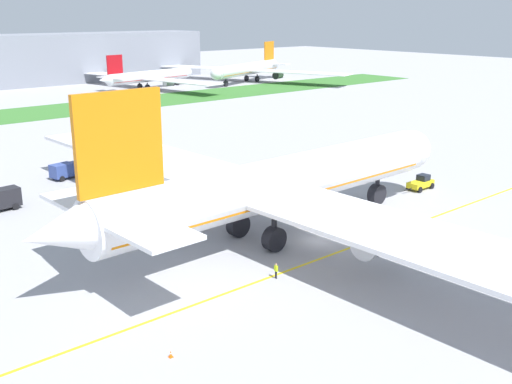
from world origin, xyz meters
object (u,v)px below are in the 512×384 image
at_px(service_truck_fuel_bowser, 65,170).
at_px(service_truck_catering_van, 0,199).
at_px(ground_crew_wingwalker_starboard, 199,206).
at_px(ground_crew_marshaller_front, 303,211).
at_px(parked_airliner_far_centre, 249,69).
at_px(pushback_tug, 421,183).
at_px(ground_crew_wingwalker_port, 276,269).
at_px(airliner_foreground, 275,185).
at_px(parked_airliner_far_left, 148,77).
at_px(traffic_cone_starboard_wing, 171,354).

distance_m(service_truck_fuel_bowser, service_truck_catering_van, 17.05).
height_order(ground_crew_wingwalker_starboard, service_truck_fuel_bowser, service_truck_fuel_bowser).
xyz_separation_m(ground_crew_marshaller_front, parked_airliner_far_centre, (98.33, 127.57, 3.94)).
height_order(ground_crew_wingwalker_starboard, service_truck_catering_van, service_truck_catering_van).
bearing_deg(ground_crew_marshaller_front, pushback_tug, -4.90).
height_order(ground_crew_wingwalker_port, service_truck_catering_van, service_truck_catering_van).
distance_m(ground_crew_wingwalker_port, parked_airliner_far_centre, 179.66).
relative_size(ground_crew_wingwalker_starboard, service_truck_catering_van, 0.28).
distance_m(pushback_tug, parked_airliner_far_centre, 149.77).
bearing_deg(airliner_foreground, parked_airliner_far_left, 64.46).
bearing_deg(parked_airliner_far_left, pushback_tug, -104.32).
xyz_separation_m(airliner_foreground, traffic_cone_starboard_wing, (-24.09, -14.31, -6.20)).
relative_size(service_truck_fuel_bowser, parked_airliner_far_left, 0.08).
xyz_separation_m(traffic_cone_starboard_wing, parked_airliner_far_centre, (129.79, 144.58, 4.63)).
xyz_separation_m(ground_crew_marshaller_front, service_truck_fuel_bowser, (-14.87, 39.04, 0.46)).
bearing_deg(airliner_foreground, ground_crew_wingwalker_starboard, 96.46).
xyz_separation_m(ground_crew_wingwalker_starboard, service_truck_catering_van, (-19.80, 18.43, 0.60)).
distance_m(airliner_foreground, traffic_cone_starboard_wing, 28.70).
height_order(service_truck_fuel_bowser, parked_airliner_far_left, parked_airliner_far_left).
height_order(airliner_foreground, ground_crew_wingwalker_starboard, airliner_foreground).
bearing_deg(parked_airliner_far_centre, pushback_tug, -120.07).
bearing_deg(service_truck_fuel_bowser, pushback_tug, -47.05).
relative_size(ground_crew_wingwalker_port, ground_crew_wingwalker_starboard, 1.01).
bearing_deg(service_truck_fuel_bowser, traffic_cone_starboard_wing, -106.48).
bearing_deg(ground_crew_wingwalker_port, pushback_tug, 13.88).
xyz_separation_m(ground_crew_wingwalker_starboard, parked_airliner_far_left, (67.04, 123.84, 3.19)).
height_order(ground_crew_wingwalker_port, traffic_cone_starboard_wing, ground_crew_wingwalker_port).
xyz_separation_m(service_truck_catering_van, parked_airliner_far_centre, (127.01, 98.55, 3.33)).
distance_m(airliner_foreground, ground_crew_wingwalker_port, 13.08).
relative_size(ground_crew_wingwalker_port, service_truck_fuel_bowser, 0.33).
bearing_deg(traffic_cone_starboard_wing, parked_airliner_far_centre, 48.08).
bearing_deg(parked_airliner_far_left, ground_crew_wingwalker_port, -116.71).
height_order(traffic_cone_starboard_wing, parked_airliner_far_left, parked_airliner_far_left).
bearing_deg(traffic_cone_starboard_wing, airliner_foreground, 30.72).
bearing_deg(ground_crew_wingwalker_port, ground_crew_wingwalker_starboard, 73.84).
relative_size(ground_crew_wingwalker_port, parked_airliner_far_left, 0.02).
xyz_separation_m(ground_crew_wingwalker_port, ground_crew_wingwalker_starboard, (6.41, 22.13, -0.01)).
bearing_deg(parked_airliner_far_centre, ground_crew_marshaller_front, -127.63).
bearing_deg(parked_airliner_far_centre, ground_crew_wingwalker_starboard, -132.50).
relative_size(ground_crew_marshaller_front, service_truck_fuel_bowser, 0.32).
height_order(airliner_foreground, service_truck_fuel_bowser, airliner_foreground).
bearing_deg(ground_crew_wingwalker_starboard, parked_airliner_far_left, 61.57).
xyz_separation_m(ground_crew_marshaller_front, parked_airliner_far_left, (58.16, 134.43, 3.20)).
distance_m(pushback_tug, ground_crew_wingwalker_port, 39.77).
height_order(ground_crew_marshaller_front, service_truck_fuel_bowser, service_truck_fuel_bowser).
distance_m(pushback_tug, service_truck_catering_van, 60.55).
height_order(ground_crew_wingwalker_port, service_truck_fuel_bowser, service_truck_fuel_bowser).
bearing_deg(airliner_foreground, pushback_tug, 1.29).
distance_m(parked_airliner_far_left, parked_airliner_far_centre, 40.76).
height_order(ground_crew_wingwalker_port, parked_airliner_far_left, parked_airliner_far_left).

